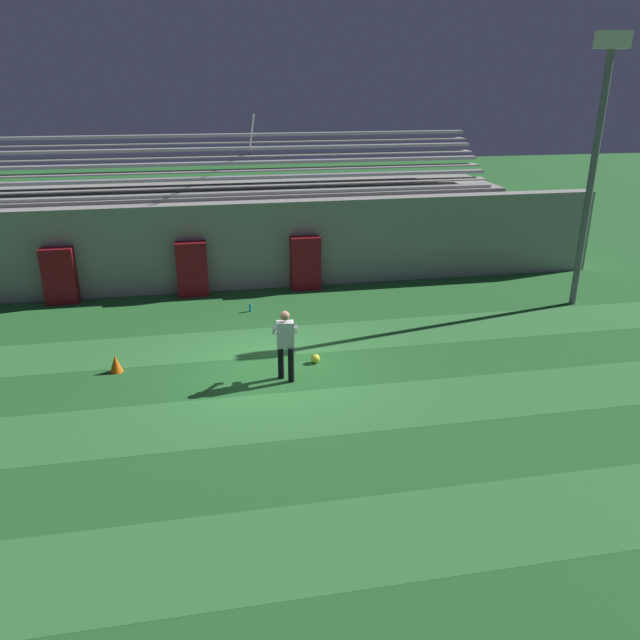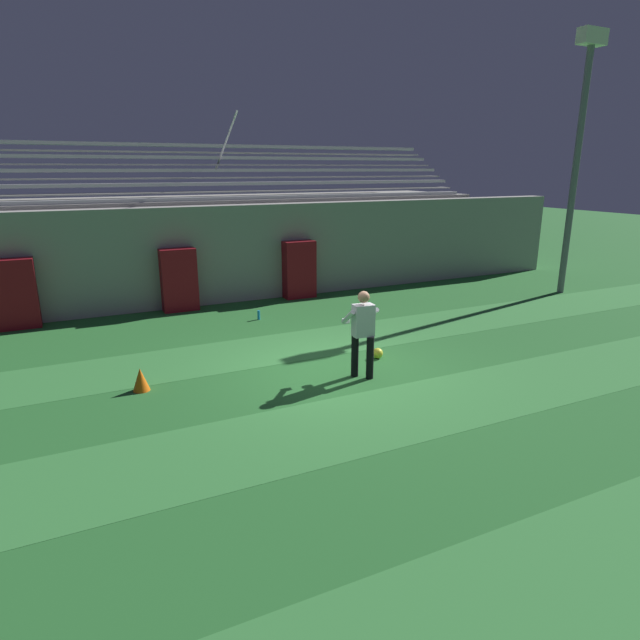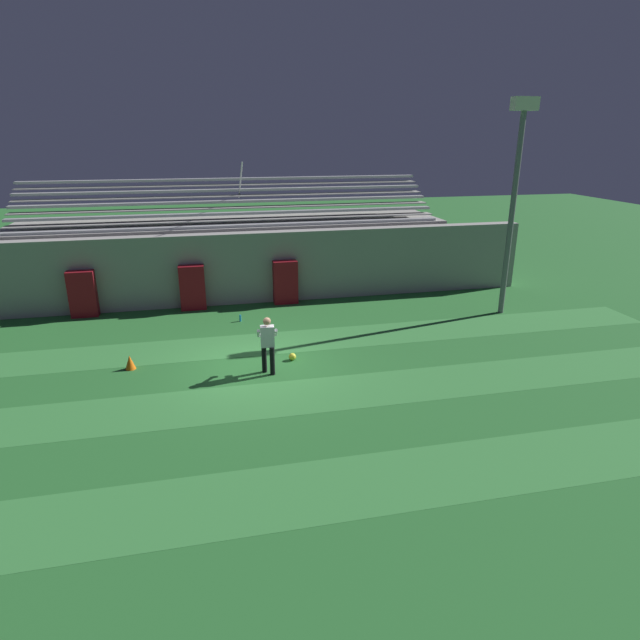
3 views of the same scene
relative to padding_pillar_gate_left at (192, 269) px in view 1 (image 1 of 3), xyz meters
name	(u,v)px [view 1 (image 1 of 3)]	position (x,y,z in m)	size (l,w,h in m)	color
ground_plane	(272,371)	(1.80, -5.95, -0.86)	(80.00, 80.00, 0.00)	#286B2D
turf_stripe_near	(319,545)	(1.80, -11.95, -0.86)	(28.00, 1.94, 0.01)	#38843D
turf_stripe_mid	(284,415)	(1.80, -8.08, -0.86)	(28.00, 1.94, 0.01)	#38843D
turf_stripe_far	(264,342)	(1.80, -4.20, -0.86)	(28.00, 1.94, 0.01)	#38843D
back_wall	(248,245)	(1.80, 0.55, 0.54)	(24.00, 0.60, 2.80)	#999691
padding_pillar_gate_left	(192,269)	(0.00, 0.00, 0.00)	(0.96, 0.44, 1.72)	maroon
padding_pillar_gate_right	(305,263)	(3.60, 0.00, 0.00)	(0.96, 0.44, 1.72)	maroon
padding_pillar_far_left	(60,276)	(-3.94, 0.00, 0.00)	(0.96, 0.44, 1.72)	maroon
bleacher_stand	(242,226)	(1.80, 2.89, 0.64)	(18.00, 4.05, 5.43)	#999691
floodlight_pole	(597,139)	(11.39, -2.97, 3.99)	(0.90, 0.36, 7.61)	slate
goalkeeper	(285,341)	(2.07, -6.47, 0.09)	(0.61, 0.60, 1.67)	black
soccer_ball	(315,359)	(2.88, -5.72, -0.75)	(0.22, 0.22, 0.22)	yellow
traffic_cone	(116,364)	(-1.80, -5.33, -0.65)	(0.30, 0.30, 0.42)	orange
water_bottle	(250,308)	(1.64, -1.84, -0.74)	(0.07, 0.07, 0.24)	#1E8CD8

